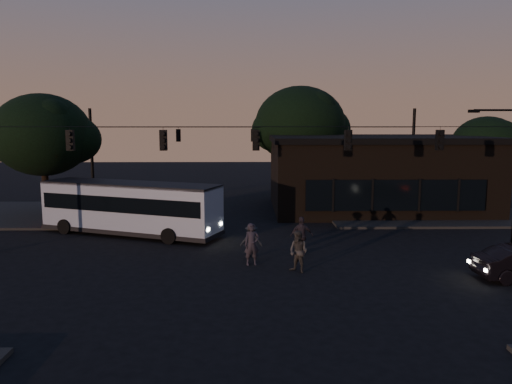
{
  "coord_description": "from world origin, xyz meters",
  "views": [
    {
      "loc": [
        -0.37,
        -20.37,
        6.44
      ],
      "look_at": [
        0.0,
        4.0,
        3.0
      ],
      "focal_mm": 35.0,
      "sensor_mm": 36.0,
      "label": 1
    }
  ],
  "objects_px": {
    "pedestrian_d": "(251,241)",
    "bus": "(130,206)",
    "building": "(376,173)",
    "pedestrian_b": "(298,252)",
    "pedestrian_a": "(252,244)",
    "pedestrian_c": "(302,236)"
  },
  "relations": [
    {
      "from": "pedestrian_b",
      "to": "pedestrian_a",
      "type": "bearing_deg",
      "value": -169.45
    },
    {
      "from": "building",
      "to": "pedestrian_a",
      "type": "relative_size",
      "value": 8.04
    },
    {
      "from": "pedestrian_b",
      "to": "bus",
      "type": "bearing_deg",
      "value": -179.36
    },
    {
      "from": "pedestrian_c",
      "to": "pedestrian_d",
      "type": "height_order",
      "value": "pedestrian_c"
    },
    {
      "from": "pedestrian_b",
      "to": "pedestrian_d",
      "type": "distance_m",
      "value": 3.16
    },
    {
      "from": "bus",
      "to": "pedestrian_c",
      "type": "bearing_deg",
      "value": -4.16
    },
    {
      "from": "bus",
      "to": "pedestrian_d",
      "type": "xyz_separation_m",
      "value": [
        6.89,
        -4.93,
        -0.88
      ]
    },
    {
      "from": "pedestrian_a",
      "to": "pedestrian_d",
      "type": "height_order",
      "value": "pedestrian_a"
    },
    {
      "from": "pedestrian_b",
      "to": "pedestrian_c",
      "type": "xyz_separation_m",
      "value": [
        0.45,
        2.9,
        0.03
      ]
    },
    {
      "from": "building",
      "to": "bus",
      "type": "height_order",
      "value": "building"
    },
    {
      "from": "pedestrian_a",
      "to": "building",
      "type": "bearing_deg",
      "value": 44.9
    },
    {
      "from": "pedestrian_a",
      "to": "pedestrian_d",
      "type": "relative_size",
      "value": 1.18
    },
    {
      "from": "building",
      "to": "bus",
      "type": "bearing_deg",
      "value": -153.15
    },
    {
      "from": "pedestrian_d",
      "to": "bus",
      "type": "bearing_deg",
      "value": -37.17
    },
    {
      "from": "bus",
      "to": "pedestrian_c",
      "type": "relative_size",
      "value": 5.79
    },
    {
      "from": "building",
      "to": "pedestrian_b",
      "type": "xyz_separation_m",
      "value": [
        -7.23,
        -15.53,
        -1.8
      ]
    },
    {
      "from": "pedestrian_a",
      "to": "pedestrian_c",
      "type": "relative_size",
      "value": 1.02
    },
    {
      "from": "building",
      "to": "pedestrian_b",
      "type": "relative_size",
      "value": 8.47
    },
    {
      "from": "building",
      "to": "bus",
      "type": "relative_size",
      "value": 1.42
    },
    {
      "from": "pedestrian_d",
      "to": "pedestrian_b",
      "type": "bearing_deg",
      "value": 127.84
    },
    {
      "from": "pedestrian_a",
      "to": "pedestrian_b",
      "type": "distance_m",
      "value": 2.3
    },
    {
      "from": "pedestrian_a",
      "to": "pedestrian_d",
      "type": "distance_m",
      "value": 1.31
    }
  ]
}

